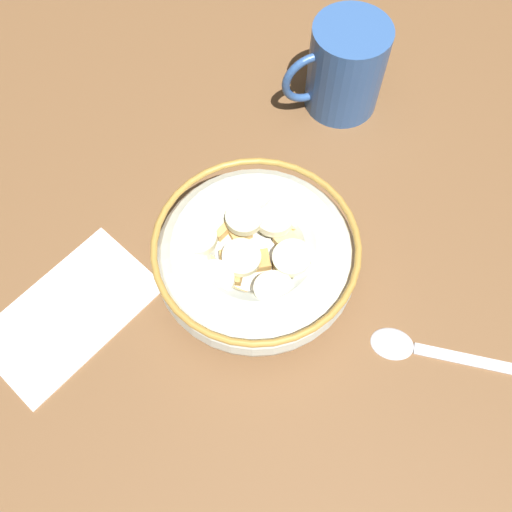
# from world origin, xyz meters

# --- Properties ---
(ground_plane) EXTENTS (1.16, 1.16, 0.02)m
(ground_plane) POSITION_xyz_m (0.00, 0.00, -0.01)
(ground_plane) COLOR brown
(cereal_bowl) EXTENTS (0.18, 0.18, 0.06)m
(cereal_bowl) POSITION_xyz_m (0.00, -0.00, 0.03)
(cereal_bowl) COLOR beige
(cereal_bowl) RESTS_ON ground_plane
(spoon) EXTENTS (0.14, 0.10, 0.01)m
(spoon) POSITION_xyz_m (-0.11, 0.12, 0.00)
(spoon) COLOR silver
(spoon) RESTS_ON ground_plane
(coffee_mug) EXTENTS (0.11, 0.08, 0.10)m
(coffee_mug) POSITION_xyz_m (-0.15, -0.16, 0.05)
(coffee_mug) COLOR #335999
(coffee_mug) RESTS_ON ground_plane
(folded_napkin) EXTENTS (0.17, 0.15, 0.00)m
(folded_napkin) POSITION_xyz_m (0.17, -0.02, 0.00)
(folded_napkin) COLOR white
(folded_napkin) RESTS_ON ground_plane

